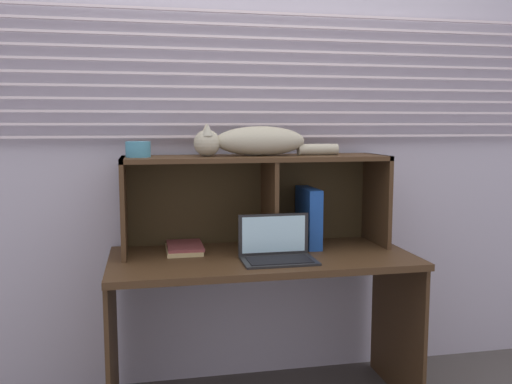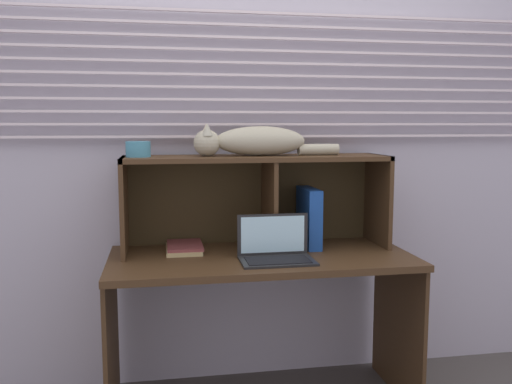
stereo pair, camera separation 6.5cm
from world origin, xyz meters
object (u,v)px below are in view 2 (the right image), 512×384
at_px(laptop, 276,251).
at_px(book_stack, 184,248).
at_px(cat, 253,141).
at_px(binder_upright, 309,217).
at_px(small_basket, 138,149).

relative_size(laptop, book_stack, 1.30).
xyz_separation_m(cat, book_stack, (-0.33, -0.00, -0.49)).
height_order(cat, binder_upright, cat).
bearing_deg(cat, laptop, -76.77).
bearing_deg(book_stack, binder_upright, 0.07).
distance_m(laptop, book_stack, 0.46).
height_order(laptop, binder_upright, binder_upright).
bearing_deg(small_basket, cat, 0.00).
height_order(binder_upright, small_basket, small_basket).
bearing_deg(laptop, cat, 103.23).
distance_m(laptop, small_basket, 0.77).
bearing_deg(laptop, small_basket, 157.50).
bearing_deg(binder_upright, cat, 180.00).
height_order(laptop, book_stack, laptop).
bearing_deg(cat, small_basket, 180.00).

